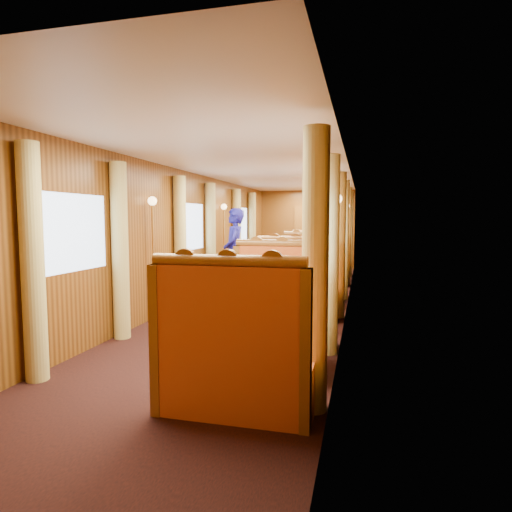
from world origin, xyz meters
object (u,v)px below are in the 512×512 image
(passenger, at_px, (311,262))
(rose_vase_mid, at_px, (307,256))
(table_near, at_px, (262,337))
(teapot_right, at_px, (256,297))
(banquette_near_aft, at_px, (280,312))
(steward, at_px, (234,253))
(banquette_far_fwd, at_px, (319,268))
(banquette_mid_aft, at_px, (312,276))
(teapot_left, at_px, (243,295))
(table_mid, at_px, (305,286))
(banquette_far_aft, at_px, (326,260))
(tea_tray, at_px, (254,301))
(banquette_mid_fwd, at_px, (297,292))
(banquette_near_fwd, at_px, (234,364))
(table_far, at_px, (323,265))
(rose_vase_far, at_px, (322,244))
(teapot_back, at_px, (255,294))
(fruit_plate, at_px, (292,304))

(passenger, bearing_deg, rose_vase_mid, -88.57)
(table_near, relative_size, teapot_right, 6.33)
(banquette_near_aft, relative_size, steward, 0.74)
(banquette_near_aft, distance_m, banquette_far_fwd, 4.97)
(banquette_mid_aft, bearing_deg, teapot_left, -92.39)
(table_mid, bearing_deg, banquette_far_aft, 90.00)
(tea_tray, height_order, steward, steward)
(table_near, height_order, teapot_right, teapot_right)
(banquette_far_fwd, bearing_deg, table_near, -90.00)
(banquette_mid_fwd, xyz_separation_m, teapot_right, (-0.04, -2.59, 0.39))
(table_mid, bearing_deg, table_near, -90.00)
(banquette_near_fwd, xyz_separation_m, table_far, (0.00, 8.01, -0.05))
(tea_tray, relative_size, teapot_left, 2.05)
(table_near, xyz_separation_m, table_far, (0.00, 7.00, 0.00))
(table_far, bearing_deg, banquette_mid_aft, -90.00)
(rose_vase_far, bearing_deg, banquette_mid_fwd, -89.76)
(banquette_near_fwd, height_order, teapot_right, banquette_near_fwd)
(teapot_back, bearing_deg, teapot_right, -61.52)
(banquette_near_fwd, xyz_separation_m, table_mid, (0.00, 4.51, -0.05))
(banquette_far_fwd, distance_m, fruit_plate, 6.13)
(banquette_mid_fwd, relative_size, fruit_plate, 5.85)
(table_near, height_order, table_far, same)
(banquette_far_aft, xyz_separation_m, rose_vase_mid, (0.02, -4.55, 0.50))
(banquette_far_fwd, distance_m, steward, 2.49)
(banquette_near_fwd, distance_m, table_mid, 4.51)
(teapot_left, relative_size, fruit_plate, 0.72)
(teapot_right, xyz_separation_m, teapot_back, (-0.05, 0.12, 0.00))
(banquette_mid_fwd, bearing_deg, banquette_far_fwd, 90.00)
(banquette_near_fwd, distance_m, banquette_near_aft, 2.03)
(banquette_near_fwd, height_order, banquette_near_aft, same)
(teapot_back, height_order, rose_vase_mid, rose_vase_mid)
(table_near, distance_m, banquette_near_aft, 1.02)
(table_far, bearing_deg, banquette_near_fwd, -90.00)
(banquette_near_aft, relative_size, rose_vase_far, 3.72)
(teapot_left, xyz_separation_m, rose_vase_far, (0.17, 7.06, 0.11))
(banquette_near_fwd, xyz_separation_m, teapot_left, (-0.19, 0.95, 0.39))
(banquette_mid_aft, xyz_separation_m, rose_vase_mid, (0.02, -1.05, 0.50))
(teapot_left, bearing_deg, banquette_far_aft, 83.82)
(banquette_far_fwd, relative_size, teapot_left, 8.08)
(banquette_near_fwd, bearing_deg, tea_tray, 94.70)
(tea_tray, distance_m, teapot_left, 0.13)
(table_near, bearing_deg, banquette_near_aft, 90.00)
(banquette_mid_fwd, distance_m, teapot_right, 2.62)
(banquette_mid_aft, height_order, rose_vase_far, banquette_mid_aft)
(banquette_mid_fwd, bearing_deg, table_mid, 90.00)
(table_mid, relative_size, rose_vase_mid, 2.92)
(banquette_far_aft, bearing_deg, banquette_far_fwd, -90.00)
(banquette_mid_fwd, relative_size, rose_vase_mid, 3.72)
(table_far, relative_size, fruit_plate, 4.58)
(rose_vase_mid, relative_size, passenger, 0.47)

